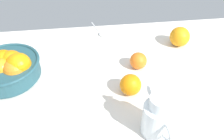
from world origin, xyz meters
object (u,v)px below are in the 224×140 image
object	(u,v)px
fruit_bowl	(7,68)
juice_pitcher	(157,119)
spoon	(99,31)
loose_orange_2	(180,37)
loose_orange_0	(131,85)
loose_orange_1	(138,61)

from	to	relation	value
fruit_bowl	juice_pitcher	distance (cm)	55.67
juice_pitcher	spoon	distance (cm)	59.28
loose_orange_2	spoon	xyz separation A→B (cm)	(-34.50, 15.34, -3.89)
juice_pitcher	loose_orange_2	xyz separation A→B (cm)	(22.25, 42.44, -1.15)
fruit_bowl	loose_orange_0	world-z (taller)	fruit_bowl
spoon	loose_orange_2	bearing A→B (deg)	-23.97
spoon	fruit_bowl	bearing A→B (deg)	-140.81
loose_orange_1	spoon	distance (cm)	31.55
fruit_bowl	juice_pitcher	bearing A→B (deg)	-31.44
juice_pitcher	loose_orange_0	size ratio (longest dim) A/B	2.02
fruit_bowl	loose_orange_2	size ratio (longest dim) A/B	2.85
loose_orange_1	juice_pitcher	bearing A→B (deg)	-92.08
fruit_bowl	loose_orange_1	xyz separation A→B (cm)	(48.56, 0.28, -1.78)
loose_orange_0	loose_orange_2	xyz separation A→B (cm)	(26.73, 26.17, 0.60)
loose_orange_0	spoon	world-z (taller)	loose_orange_0
loose_orange_0	spoon	size ratio (longest dim) A/B	0.51
fruit_bowl	loose_orange_1	size ratio (longest dim) A/B	3.71
loose_orange_1	spoon	world-z (taller)	loose_orange_1
juice_pitcher	spoon	bearing A→B (deg)	101.97
loose_orange_0	loose_orange_2	world-z (taller)	loose_orange_2
juice_pitcher	loose_orange_2	distance (cm)	47.93
loose_orange_2	loose_orange_1	bearing A→B (deg)	-148.25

